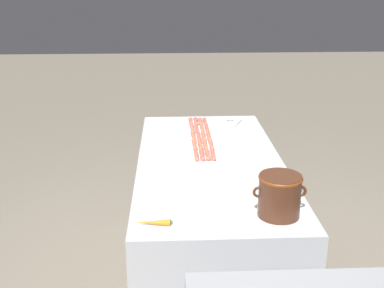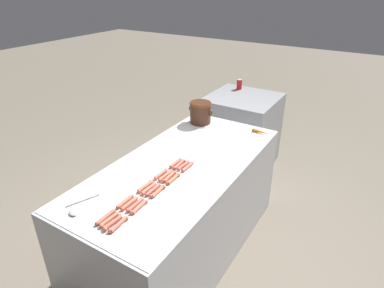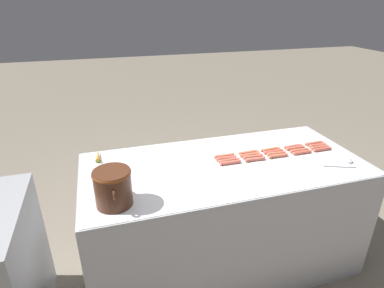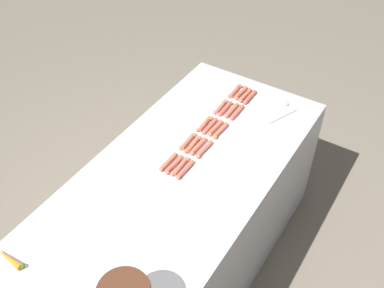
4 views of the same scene
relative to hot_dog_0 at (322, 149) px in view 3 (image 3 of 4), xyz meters
name	(u,v)px [view 3 (image 3 of 4)]	position (x,y,z in m)	size (l,w,h in m)	color
ground_plane	(220,259)	(0.02, 0.79, -0.90)	(20.00, 20.00, 0.00)	#756B5B
griddle_counter	(222,215)	(0.02, 0.79, -0.46)	(0.92, 1.98, 0.89)	#ADAFB5
hot_dog_0	(322,149)	(0.00, 0.00, 0.00)	(0.03, 0.16, 0.03)	#C15A4A
hot_dog_1	(302,152)	(0.00, 0.18, 0.00)	(0.03, 0.16, 0.03)	#CB5C4C
hot_dog_2	(278,156)	(0.00, 0.38, 0.00)	(0.03, 0.16, 0.03)	#C66348
hot_dog_3	(255,159)	(0.00, 0.57, 0.00)	(0.03, 0.16, 0.03)	#C96351
hot_dog_4	(230,163)	(0.00, 0.75, 0.00)	(0.03, 0.16, 0.03)	#C85F4F
hot_dog_5	(320,147)	(0.03, 0.00, 0.00)	(0.03, 0.16, 0.03)	#BF6348
hot_dog_6	(299,150)	(0.03, 0.18, 0.00)	(0.03, 0.16, 0.03)	#C36548
hot_dog_7	(276,153)	(0.04, 0.37, 0.00)	(0.03, 0.16, 0.03)	#C7664C
hot_dog_8	(253,157)	(0.04, 0.56, 0.00)	(0.03, 0.16, 0.03)	#C1644E
hot_dog_9	(229,160)	(0.03, 0.75, 0.00)	(0.03, 0.16, 0.03)	#BF624E
hot_dog_10	(318,145)	(0.07, -0.01, 0.00)	(0.04, 0.16, 0.03)	#C45E4B
hot_dog_11	(295,148)	(0.07, 0.19, 0.00)	(0.03, 0.16, 0.03)	#C45C4C
hot_dog_12	(273,152)	(0.07, 0.38, 0.00)	(0.03, 0.16, 0.03)	#CB5A4A
hot_dog_13	(250,155)	(0.07, 0.57, 0.00)	(0.03, 0.16, 0.03)	#C56448
hot_dog_14	(226,158)	(0.07, 0.76, 0.00)	(0.03, 0.16, 0.03)	#CE5E4E
hot_dog_15	(314,143)	(0.11, -0.01, 0.00)	(0.03, 0.16, 0.03)	#C4614A
hot_dog_16	(293,146)	(0.11, 0.18, 0.00)	(0.03, 0.16, 0.03)	#CA6651
hot_dog_17	(271,149)	(0.11, 0.38, 0.00)	(0.04, 0.16, 0.03)	#CA6747
hot_dog_18	(249,152)	(0.11, 0.56, 0.00)	(0.03, 0.16, 0.03)	#CA6748
hot_dog_19	(224,156)	(0.11, 0.76, 0.00)	(0.03, 0.16, 0.03)	#C1634C
bean_pot	(113,186)	(-0.25, 1.56, 0.10)	(0.27, 0.21, 0.21)	#472616
serving_spoon	(346,162)	(-0.22, -0.03, -0.01)	(0.14, 0.26, 0.02)	#B7B7BC
carrot	(98,156)	(0.36, 1.64, 0.00)	(0.18, 0.04, 0.03)	orange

